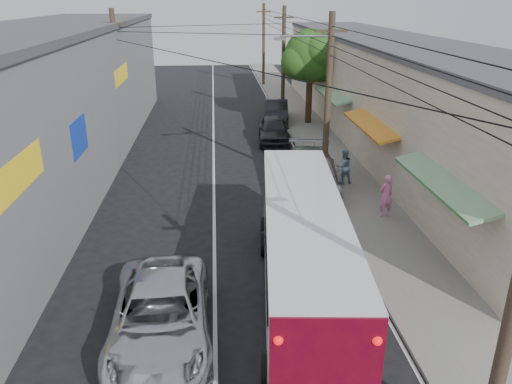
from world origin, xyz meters
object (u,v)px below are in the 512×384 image
Objects in this scene: pedestrian_near at (386,196)px; pedestrian_far at (344,166)px; parked_car_mid at (274,130)px; parked_suv at (311,172)px; parked_car_far at (276,111)px; jeepney at (161,315)px; coach_bus at (303,249)px.

pedestrian_near is 4.03m from pedestrian_far.
pedestrian_near reaches higher than parked_car_mid.
parked_suv is 1.28× the size of parked_car_far.
parked_car_mid is at bearing -92.78° from pedestrian_near.
pedestrian_near is (8.41, 7.19, 0.23)m from jeepney.
coach_bus is 17.44m from parked_car_mid.
parked_suv is 14.00m from parked_car_far.
parked_suv is 3.38× the size of pedestrian_near.
jeepney is 3.28× the size of pedestrian_far.
parked_car_mid is at bearing -85.02° from pedestrian_far.
coach_bus is at bearing -94.92° from parked_suv.
parked_car_mid is 2.72× the size of pedestrian_far.
coach_bus is at bearing 33.24° from pedestrian_near.
parked_car_far is (0.80, 5.53, -0.01)m from parked_car_mid.
parked_suv is at bearing 58.45° from jeepney.
parked_car_far is 2.76× the size of pedestrian_far.
parked_car_mid is (1.16, 17.38, -0.81)m from coach_bus.
parked_car_mid is 0.98× the size of parked_car_far.
pedestrian_far is (1.64, 0.43, 0.10)m from parked_suv.
jeepney is at bearing -150.81° from coach_bus.
pedestrian_near is (2.41, -17.53, 0.24)m from parked_car_far.
jeepney is at bearing 43.66° from pedestrian_far.
parked_car_far is 2.64× the size of pedestrian_near.
coach_bus is 23.01m from parked_car_far.
coach_bus is at bearing -89.27° from parked_car_far.
pedestrian_far is (2.44, -8.05, 0.18)m from parked_car_mid.
parked_suv is 1.30× the size of parked_car_mid.
jeepney is 13.51m from pedestrian_far.
parked_car_mid is 12.43m from pedestrian_near.
parked_car_mid is at bearing 72.53° from jeepney.
jeepney is 12.28m from parked_suv.
parked_suv reaches higher than parked_car_far.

